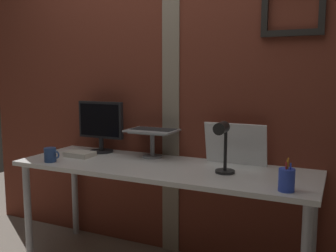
{
  "coord_description": "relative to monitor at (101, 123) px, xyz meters",
  "views": [
    {
      "loc": [
        1.19,
        -2.21,
        1.34
      ],
      "look_at": [
        0.13,
        0.08,
        0.99
      ],
      "focal_mm": 40.64,
      "sensor_mm": 36.0,
      "label": 1
    }
  ],
  "objects": [
    {
      "name": "brick_wall_back",
      "position": [
        0.49,
        0.18,
        0.35
      ],
      "size": [
        3.36,
        0.16,
        2.62
      ],
      "color": "brown",
      "rests_on": "ground_plane"
    },
    {
      "name": "desk",
      "position": [
        0.61,
        -0.2,
        -0.3
      ],
      "size": [
        1.98,
        0.64,
        0.74
      ],
      "color": "white",
      "rests_on": "ground_plane"
    },
    {
      "name": "monitor",
      "position": [
        0.0,
        0.0,
        0.0
      ],
      "size": [
        0.38,
        0.18,
        0.39
      ],
      "color": "black",
      "rests_on": "desk"
    },
    {
      "name": "laptop_stand",
      "position": [
        0.44,
        0.0,
        -0.1
      ],
      "size": [
        0.28,
        0.22,
        0.19
      ],
      "color": "gray",
      "rests_on": "desk"
    },
    {
      "name": "laptop",
      "position": [
        0.44,
        0.08,
        0.02
      ],
      "size": [
        0.35,
        0.32,
        0.22
      ],
      "color": "#ADB2B7",
      "rests_on": "laptop_stand"
    },
    {
      "name": "whiteboard_panel",
      "position": [
        1.04,
        0.03,
        -0.09
      ],
      "size": [
        0.41,
        0.08,
        0.28
      ],
      "primitive_type": "cube",
      "rotation": [
        0.22,
        0.0,
        0.0
      ],
      "color": "white",
      "rests_on": "desk"
    },
    {
      "name": "desk_lamp",
      "position": [
        1.04,
        -0.25,
        -0.03
      ],
      "size": [
        0.12,
        0.2,
        0.32
      ],
      "color": "black",
      "rests_on": "desk"
    },
    {
      "name": "pen_cup",
      "position": [
        1.43,
        -0.42,
        -0.16
      ],
      "size": [
        0.08,
        0.08,
        0.18
      ],
      "color": "blue",
      "rests_on": "desk"
    },
    {
      "name": "coffee_mug",
      "position": [
        -0.13,
        -0.42,
        -0.18
      ],
      "size": [
        0.12,
        0.08,
        0.1
      ],
      "color": "#2D4C8C",
      "rests_on": "desk"
    },
    {
      "name": "paper_clutter_stack",
      "position": [
        -0.05,
        -0.2,
        -0.21
      ],
      "size": [
        0.2,
        0.14,
        0.03
      ],
      "primitive_type": "cube",
      "rotation": [
        0.0,
        0.0,
        -0.01
      ],
      "color": "silver",
      "rests_on": "desk"
    }
  ]
}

